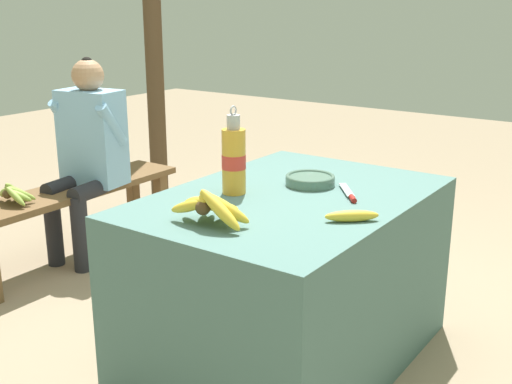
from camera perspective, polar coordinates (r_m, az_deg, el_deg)
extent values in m
plane|color=gray|center=(2.70, 2.75, -14.39)|extent=(12.00, 12.00, 0.00)
cube|color=#4C706B|center=(2.54, 2.86, -7.73)|extent=(1.23, 0.87, 0.69)
sphere|color=#4C381E|center=(2.06, -4.74, -1.39)|extent=(0.05, 0.05, 0.05)
ellipsoid|color=gold|center=(2.02, -3.20, -1.60)|extent=(0.05, 0.17, 0.14)
ellipsoid|color=gold|center=(2.05, -2.81, -1.38)|extent=(0.13, 0.17, 0.13)
ellipsoid|color=gold|center=(2.07, -3.22, -1.37)|extent=(0.13, 0.13, 0.12)
ellipsoid|color=gold|center=(2.10, -3.33, -1.28)|extent=(0.17, 0.09, 0.08)
ellipsoid|color=gold|center=(2.11, -3.65, -0.98)|extent=(0.16, 0.04, 0.12)
ellipsoid|color=gold|center=(2.12, -4.30, -0.86)|extent=(0.16, 0.10, 0.13)
ellipsoid|color=gold|center=(2.13, -4.68, -0.90)|extent=(0.15, 0.13, 0.12)
ellipsoid|color=gold|center=(2.12, -5.49, -0.99)|extent=(0.10, 0.17, 0.09)
ellipsoid|color=gold|center=(2.10, -6.00, -1.26)|extent=(0.04, 0.16, 0.09)
cylinder|color=#4C6B5B|center=(2.55, 4.84, 0.99)|extent=(0.20, 0.20, 0.03)
torus|color=#4C6B5B|center=(2.55, 4.85, 1.36)|extent=(0.20, 0.20, 0.02)
cylinder|color=gold|center=(2.41, -1.99, 2.72)|extent=(0.09, 0.09, 0.25)
cylinder|color=red|center=(2.41, -1.99, 2.72)|extent=(0.09, 0.09, 0.05)
cylinder|color=#ADADB2|center=(2.38, -2.02, 6.23)|extent=(0.05, 0.05, 0.05)
torus|color=#ADADB2|center=(2.37, -2.03, 7.25)|extent=(0.04, 0.01, 0.04)
ellipsoid|color=gold|center=(2.15, 8.52, -2.12)|extent=(0.15, 0.16, 0.04)
cube|color=#BCBCC1|center=(2.47, 8.06, 0.20)|extent=(0.16, 0.13, 0.00)
cylinder|color=maroon|center=(2.37, 8.60, -0.60)|extent=(0.06, 0.05, 0.02)
cube|color=brown|center=(3.63, -16.25, 0.04)|extent=(1.36, 0.32, 0.04)
cube|color=brown|center=(3.98, -8.42, -1.14)|extent=(0.06, 0.06, 0.38)
cube|color=brown|center=(4.14, -10.84, -0.55)|extent=(0.06, 0.06, 0.38)
cylinder|color=#232328|center=(3.52, -15.35, -3.65)|extent=(0.09, 0.09, 0.41)
cylinder|color=#232328|center=(3.54, -14.33, 0.21)|extent=(0.31, 0.13, 0.09)
cylinder|color=#232328|center=(3.64, -17.54, -3.14)|extent=(0.09, 0.09, 0.41)
cylinder|color=#232328|center=(3.66, -16.54, 0.58)|extent=(0.31, 0.13, 0.09)
cube|color=#84B7E0|center=(3.64, -14.34, 4.72)|extent=(0.25, 0.37, 0.52)
cylinder|color=#84B7E0|center=(3.50, -12.75, 5.88)|extent=(0.21, 0.09, 0.25)
cylinder|color=#84B7E0|center=(3.71, -16.65, 6.19)|extent=(0.21, 0.09, 0.25)
sphere|color=tan|center=(3.59, -14.73, 9.99)|extent=(0.17, 0.17, 0.17)
sphere|color=black|center=(3.58, -14.81, 11.02)|extent=(0.07, 0.07, 0.07)
sphere|color=#4C381E|center=(3.40, -21.24, -0.17)|extent=(0.05, 0.05, 0.05)
ellipsoid|color=#8EA842|center=(3.36, -20.62, -0.35)|extent=(0.05, 0.14, 0.11)
ellipsoid|color=#8EA842|center=(3.38, -20.40, -0.26)|extent=(0.11, 0.14, 0.09)
ellipsoid|color=#8EA842|center=(3.40, -20.22, -0.10)|extent=(0.15, 0.11, 0.11)
ellipsoid|color=#8EA842|center=(3.43, -20.49, 0.02)|extent=(0.14, 0.04, 0.11)
ellipsoid|color=#8EA842|center=(3.45, -20.84, 0.16)|extent=(0.15, 0.11, 0.13)
ellipsoid|color=#8EA842|center=(3.46, -21.16, -0.01)|extent=(0.12, 0.14, 0.10)
ellipsoid|color=#8EA842|center=(3.45, -21.48, -0.03)|extent=(0.08, 0.15, 0.10)
cylinder|color=#4C3823|center=(4.52, -9.19, 14.77)|extent=(0.12, 0.12, 2.52)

